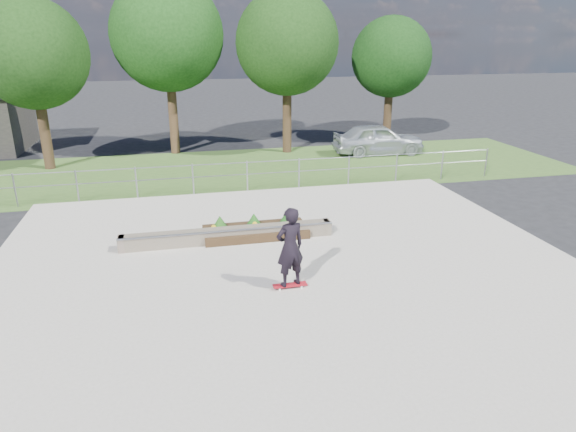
{
  "coord_description": "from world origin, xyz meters",
  "views": [
    {
      "loc": [
        -2.64,
        -10.94,
        5.63
      ],
      "look_at": [
        0.2,
        1.5,
        1.1
      ],
      "focal_mm": 32.0,
      "sensor_mm": 36.0,
      "label": 1
    }
  ],
  "objects_px": {
    "grind_ledge": "(228,235)",
    "planter_bed": "(255,229)",
    "parked_car": "(378,139)",
    "skateboarder": "(290,247)"
  },
  "relations": [
    {
      "from": "grind_ledge",
      "to": "parked_car",
      "type": "bearing_deg",
      "value": 49.26
    },
    {
      "from": "grind_ledge",
      "to": "skateboarder",
      "type": "height_order",
      "value": "skateboarder"
    },
    {
      "from": "skateboarder",
      "to": "parked_car",
      "type": "distance_m",
      "value": 15.09
    },
    {
      "from": "grind_ledge",
      "to": "skateboarder",
      "type": "distance_m",
      "value": 3.4
    },
    {
      "from": "grind_ledge",
      "to": "planter_bed",
      "type": "height_order",
      "value": "planter_bed"
    },
    {
      "from": "planter_bed",
      "to": "skateboarder",
      "type": "height_order",
      "value": "skateboarder"
    },
    {
      "from": "skateboarder",
      "to": "parked_car",
      "type": "height_order",
      "value": "skateboarder"
    },
    {
      "from": "skateboarder",
      "to": "parked_car",
      "type": "xyz_separation_m",
      "value": [
        7.51,
        13.08,
        -0.32
      ]
    },
    {
      "from": "planter_bed",
      "to": "parked_car",
      "type": "distance_m",
      "value": 12.37
    },
    {
      "from": "planter_bed",
      "to": "skateboarder",
      "type": "bearing_deg",
      "value": -85.95
    }
  ]
}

